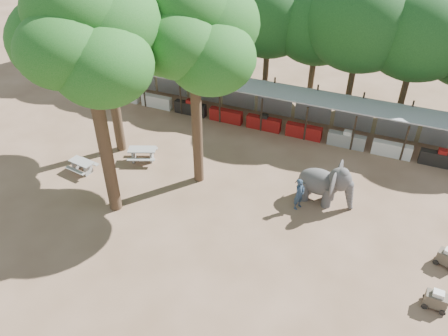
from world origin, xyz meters
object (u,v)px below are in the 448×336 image
at_px(picnic_table_near, 82,165).
at_px(picnic_table_far, 142,153).
at_px(elephant, 326,183).
at_px(yard_tree_left, 101,18).
at_px(cart_back, 448,258).
at_px(handler, 299,194).
at_px(yard_tree_center, 85,36).
at_px(cart_front, 436,300).
at_px(yard_tree_back, 192,32).

height_order(picnic_table_near, picnic_table_far, picnic_table_far).
height_order(elephant, picnic_table_near, elephant).
relative_size(yard_tree_left, cart_back, 10.05).
relative_size(handler, picnic_table_far, 0.87).
distance_m(yard_tree_center, cart_front, 18.21).
height_order(handler, picnic_table_near, handler).
bearing_deg(cart_back, handler, -171.76).
xyz_separation_m(elephant, cart_front, (5.75, -5.05, -0.74)).
bearing_deg(cart_front, picnic_table_near, 176.93).
bearing_deg(cart_front, yard_tree_center, -178.12).
height_order(yard_tree_left, elephant, yard_tree_left).
height_order(elephant, handler, elephant).
xyz_separation_m(picnic_table_near, picnic_table_far, (2.66, 2.43, 0.06)).
distance_m(yard_tree_left, yard_tree_center, 5.92).
bearing_deg(picnic_table_near, handler, 16.98).
bearing_deg(yard_tree_center, cart_back, 8.03).
relative_size(yard_tree_center, cart_front, 12.29).
xyz_separation_m(yard_tree_left, picnic_table_far, (2.12, -0.80, -7.65)).
xyz_separation_m(handler, cart_front, (6.88, -3.96, -0.46)).
height_order(handler, cart_back, handler).
bearing_deg(cart_front, cart_back, 84.30).
distance_m(elephant, handler, 1.59).
relative_size(yard_tree_back, picnic_table_near, 6.80).
bearing_deg(picnic_table_far, handler, -25.77).
bearing_deg(cart_front, elephant, 141.94).
bearing_deg(picnic_table_near, cart_back, 10.34).
xyz_separation_m(yard_tree_center, yard_tree_back, (3.00, 4.00, -0.67)).
bearing_deg(cart_front, yard_tree_left, 167.40).
bearing_deg(yard_tree_center, handler, 21.58).
bearing_deg(picnic_table_near, yard_tree_center, -17.85).
relative_size(yard_tree_back, picnic_table_far, 5.37).
xyz_separation_m(handler, cart_back, (7.30, -1.28, -0.46)).
relative_size(picnic_table_far, cart_front, 2.16).
xyz_separation_m(picnic_table_far, cart_back, (17.27, -1.89, -0.09)).
xyz_separation_m(picnic_table_far, cart_front, (16.85, -4.58, -0.09)).
distance_m(cart_front, cart_back, 2.71).
relative_size(picnic_table_near, cart_back, 1.52).
xyz_separation_m(picnic_table_near, cart_back, (19.93, 0.53, -0.03)).
xyz_separation_m(elephant, cart_back, (6.17, -2.37, -0.74)).
distance_m(handler, picnic_table_near, 12.76).
bearing_deg(elephant, yard_tree_back, -170.06).
relative_size(yard_tree_left, picnic_table_near, 6.60).
relative_size(yard_tree_back, cart_back, 10.36).
height_order(yard_tree_center, elephant, yard_tree_center).
distance_m(yard_tree_center, handler, 12.82).
xyz_separation_m(yard_tree_center, cart_back, (16.39, 2.31, -8.75)).
bearing_deg(yard_tree_center, cart_front, -1.33).
relative_size(elephant, picnic_table_far, 1.50).
distance_m(elephant, picnic_table_near, 14.08).
height_order(picnic_table_far, cart_front, cart_front).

